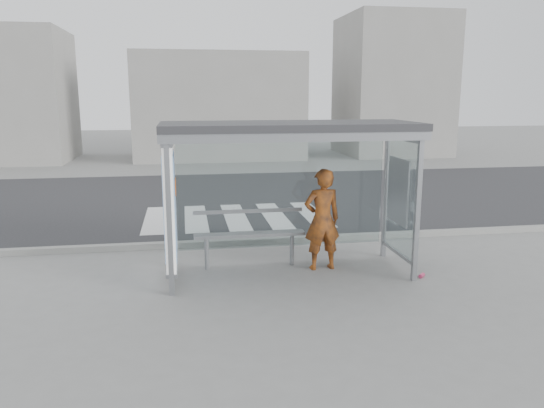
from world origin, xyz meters
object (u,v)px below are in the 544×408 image
at_px(soda_can, 422,276).
at_px(person, 322,219).
at_px(bus_shelter, 267,161).
at_px(bench, 249,234).

bearing_deg(soda_can, person, 154.50).
height_order(bus_shelter, soda_can, bus_shelter).
height_order(bench, soda_can, bench).
xyz_separation_m(bus_shelter, bench, (-0.26, 0.43, -1.38)).
height_order(person, soda_can, person).
xyz_separation_m(bus_shelter, person, (1.00, 0.10, -1.08)).
bearing_deg(bus_shelter, bench, 120.65).
bearing_deg(bench, bus_shelter, -59.35).
bearing_deg(bench, soda_can, -20.94).
distance_m(bus_shelter, person, 1.47).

